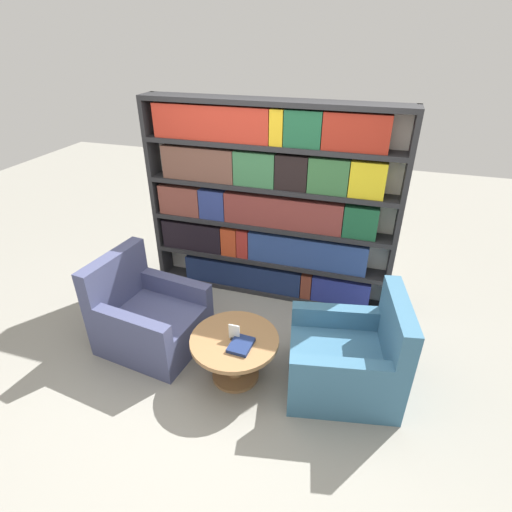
# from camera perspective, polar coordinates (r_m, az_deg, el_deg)

# --- Properties ---
(ground_plane) EXTENTS (14.00, 14.00, 0.00)m
(ground_plane) POSITION_cam_1_polar(r_m,az_deg,el_deg) (3.81, -4.73, -17.14)
(ground_plane) COLOR gray
(bookshelf) EXTENTS (2.74, 0.30, 2.20)m
(bookshelf) POSITION_cam_1_polar(r_m,az_deg,el_deg) (4.38, 1.70, 7.23)
(bookshelf) COLOR silver
(bookshelf) RESTS_ON ground_plane
(armchair_left) EXTENTS (1.01, 0.91, 0.93)m
(armchair_left) POSITION_cam_1_polar(r_m,az_deg,el_deg) (4.12, -15.16, -8.53)
(armchair_left) COLOR #42476B
(armchair_left) RESTS_ON ground_plane
(armchair_right) EXTENTS (1.05, 0.96, 0.93)m
(armchair_right) POSITION_cam_1_polar(r_m,az_deg,el_deg) (3.64, 13.16, -14.25)
(armchair_right) COLOR #386684
(armchair_right) RESTS_ON ground_plane
(coffee_table) EXTENTS (0.78, 0.78, 0.45)m
(coffee_table) POSITION_cam_1_polar(r_m,az_deg,el_deg) (3.61, -3.05, -13.19)
(coffee_table) COLOR olive
(coffee_table) RESTS_ON ground_plane
(table_sign) EXTENTS (0.10, 0.06, 0.15)m
(table_sign) POSITION_cam_1_polar(r_m,az_deg,el_deg) (3.49, -3.13, -10.93)
(table_sign) COLOR black
(table_sign) RESTS_ON coffee_table
(stray_book) EXTENTS (0.19, 0.24, 0.03)m
(stray_book) POSITION_cam_1_polar(r_m,az_deg,el_deg) (3.44, -2.16, -12.60)
(stray_book) COLOR navy
(stray_book) RESTS_ON coffee_table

